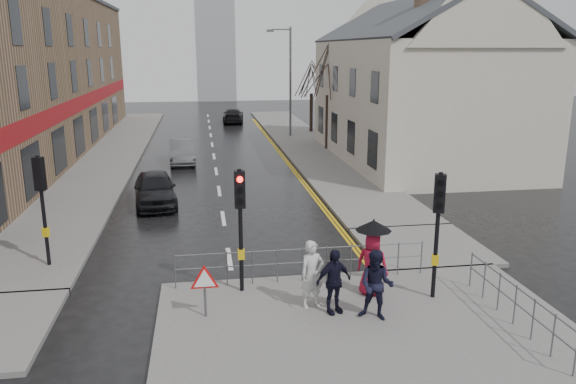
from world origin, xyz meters
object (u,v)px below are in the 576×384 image
object	(u,v)px
pedestrian_b	(376,285)
pedestrian_with_umbrella	(372,255)
car_parked	(155,188)
pedestrian_d	(334,281)
pedestrian_a	(312,274)
car_mid	(182,152)

from	to	relation	value
pedestrian_b	pedestrian_with_umbrella	world-z (taller)	pedestrian_with_umbrella
pedestrian_b	car_parked	xyz separation A→B (m)	(-6.11, 11.97, -0.30)
pedestrian_b	pedestrian_d	bearing A→B (deg)	-179.73
pedestrian_a	pedestrian_b	xyz separation A→B (m)	(1.41, -0.89, -0.00)
pedestrian_a	pedestrian_d	distance (m)	0.61
pedestrian_a	car_parked	world-z (taller)	pedestrian_a
pedestrian_a	pedestrian_with_umbrella	xyz separation A→B (m)	(1.73, 0.51, 0.24)
pedestrian_b	pedestrian_d	size ratio (longest dim) A/B	1.06
pedestrian_a	pedestrian_with_umbrella	size ratio (longest dim) A/B	0.85
car_mid	pedestrian_d	bearing A→B (deg)	-80.68
pedestrian_b	car_mid	xyz separation A→B (m)	(-5.18, 21.09, -0.34)
pedestrian_with_umbrella	car_mid	world-z (taller)	pedestrian_with_umbrella
car_parked	pedestrian_b	bearing A→B (deg)	-69.35
pedestrian_d	pedestrian_a	bearing A→B (deg)	121.59
pedestrian_a	car_mid	world-z (taller)	pedestrian_a
car_mid	pedestrian_b	bearing A→B (deg)	-78.51
pedestrian_with_umbrella	car_parked	bearing A→B (deg)	121.33
pedestrian_b	car_parked	bearing A→B (deg)	145.08
pedestrian_b	pedestrian_with_umbrella	bearing A→B (deg)	105.03
pedestrian_with_umbrella	pedestrian_b	bearing A→B (deg)	-103.01
pedestrian_b	pedestrian_d	world-z (taller)	pedestrian_b
pedestrian_with_umbrella	car_mid	distance (m)	20.45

